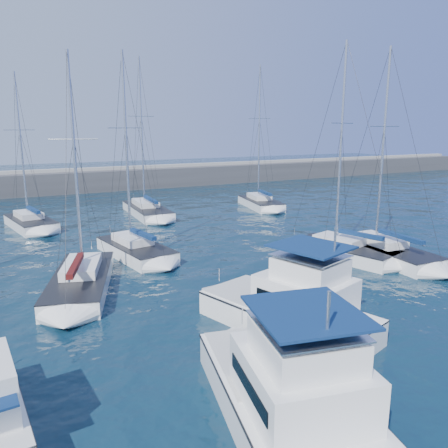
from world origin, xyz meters
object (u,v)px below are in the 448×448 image
sailboat_mid_b (81,281)px  sailboat_back_a (31,223)px  sailboat_mid_d (344,251)px  motor_yacht_stbd_inner (293,308)px  motor_yacht_port_inner (291,395)px  sailboat_back_c (260,203)px  sailboat_back_b (147,210)px  sailboat_mid_c (135,250)px  sailboat_mid_e (383,251)px

sailboat_mid_b → sailboat_back_a: 18.80m
sailboat_mid_d → motor_yacht_stbd_inner: bearing=-158.7°
motor_yacht_stbd_inner → sailboat_mid_b: (-7.71, 10.15, -0.63)m
motor_yacht_port_inner → sailboat_back_c: (20.20, 33.62, -0.59)m
sailboat_mid_d → sailboat_back_a: 28.61m
motor_yacht_stbd_inner → sailboat_mid_d: 13.04m
sailboat_mid_d → sailboat_back_b: bearing=93.3°
sailboat_back_a → sailboat_mid_d: bearing=-58.1°
sailboat_mid_c → sailboat_back_b: 15.81m
motor_yacht_stbd_inner → sailboat_mid_c: size_ratio=0.60×
sailboat_mid_b → sailboat_back_b: bearing=80.1°
motor_yacht_stbd_inner → sailboat_mid_b: size_ratio=0.65×
motor_yacht_stbd_inner → sailboat_mid_e: 14.36m
sailboat_mid_b → sailboat_back_a: size_ratio=0.95×
motor_yacht_port_inner → sailboat_back_b: bearing=91.6°
sailboat_mid_b → sailboat_back_c: size_ratio=0.83×
sailboat_mid_e → sailboat_back_b: size_ratio=0.89×
sailboat_mid_c → sailboat_mid_d: (13.35, -7.32, 0.00)m
motor_yacht_port_inner → sailboat_mid_e: 20.63m
sailboat_back_b → sailboat_back_c: 13.55m
sailboat_mid_d → sailboat_back_a: bearing=116.8°
sailboat_mid_c → motor_yacht_port_inner: bearing=-102.4°
sailboat_back_a → sailboat_back_c: size_ratio=0.87×
motor_yacht_port_inner → sailboat_back_b: sailboat_back_b is taller
sailboat_mid_b → sailboat_mid_c: size_ratio=0.93×
sailboat_mid_d → sailboat_mid_e: sailboat_mid_d is taller
sailboat_back_a → sailboat_back_b: (11.71, 1.05, 0.00)m
motor_yacht_port_inner → sailboat_mid_e: sailboat_mid_e is taller
motor_yacht_stbd_inner → sailboat_back_a: bearing=90.5°
sailboat_mid_b → sailboat_back_a: (-1.33, 18.76, 0.02)m
motor_yacht_port_inner → sailboat_back_c: size_ratio=0.54×
sailboat_back_c → sailboat_mid_b: bearing=-131.4°
sailboat_mid_e → sailboat_back_a: 31.36m
sailboat_mid_e → sailboat_back_c: size_ratio=0.90×
sailboat_mid_b → sailboat_mid_d: bearing=10.6°
motor_yacht_port_inner → motor_yacht_stbd_inner: 6.76m
sailboat_mid_d → sailboat_mid_e: size_ratio=1.02×
sailboat_mid_c → sailboat_back_a: bearing=104.5°
motor_yacht_port_inner → sailboat_back_b: size_ratio=0.54×
sailboat_mid_d → sailboat_back_b: sailboat_back_b is taller
sailboat_mid_c → sailboat_mid_e: sailboat_mid_e is taller
sailboat_back_b → sailboat_mid_d: bearing=-68.2°
sailboat_mid_c → sailboat_mid_b: bearing=-142.5°
sailboat_mid_e → motor_yacht_port_inner: bearing=-141.8°
motor_yacht_port_inner → sailboat_back_a: 34.65m
motor_yacht_port_inner → sailboat_back_c: bearing=71.5°
sailboat_back_a → sailboat_back_b: sailboat_back_b is taller
motor_yacht_port_inner → sailboat_mid_b: size_ratio=0.66×
sailboat_back_b → sailboat_back_a: bearing=-172.3°
sailboat_mid_e → sailboat_back_a: (-21.87, 22.48, 0.00)m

